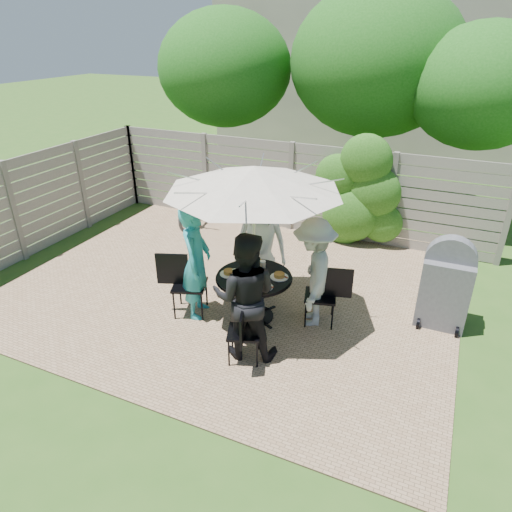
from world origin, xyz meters
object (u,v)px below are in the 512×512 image
at_px(umbrella, 254,179).
at_px(chair_right, 321,306).
at_px(person_left, 196,263).
at_px(glass_front, 259,281).
at_px(plate_extra, 264,286).
at_px(bbq_grill, 445,286).
at_px(chair_left, 189,296).
at_px(coffee_cup, 263,265).
at_px(plate_left, 229,273).
at_px(plate_right, 279,276).
at_px(bicycle, 201,201).
at_px(person_back, 261,243).
at_px(chair_back, 262,271).
at_px(person_front, 245,297).
at_px(plate_front, 250,287).
at_px(glass_back, 249,263).
at_px(patio_table, 254,289).
at_px(plate_back, 257,263).
at_px(glass_left, 235,274).
at_px(chair_front, 244,343).
at_px(person_right, 313,273).
at_px(syrup_jug, 250,269).

bearing_deg(umbrella, chair_right, 16.78).
xyz_separation_m(person_left, glass_front, (0.97, 0.02, -0.08)).
relative_size(plate_extra, bbq_grill, 0.18).
relative_size(umbrella, chair_left, 3.00).
relative_size(umbrella, coffee_cup, 24.53).
xyz_separation_m(chair_left, plate_left, (0.58, 0.18, 0.43)).
bearing_deg(plate_extra, plate_left, 167.76).
bearing_deg(glass_front, plate_right, 62.31).
distance_m(umbrella, coffee_cup, 1.38).
bearing_deg(bbq_grill, plate_right, -158.98).
distance_m(coffee_cup, bicycle, 3.77).
relative_size(umbrella, person_back, 1.78).
bearing_deg(chair_back, bicycle, -149.27).
height_order(chair_left, plate_right, chair_left).
height_order(person_left, chair_right, person_left).
distance_m(plate_left, bicycle, 3.79).
height_order(umbrella, chair_right, umbrella).
relative_size(person_front, glass_front, 12.31).
height_order(plate_front, bbq_grill, bbq_grill).
distance_m(glass_back, coffee_cup, 0.21).
relative_size(patio_table, coffee_cup, 11.14).
bearing_deg(plate_left, glass_front, -12.37).
relative_size(chair_left, plate_right, 3.77).
distance_m(umbrella, bbq_grill, 3.08).
xyz_separation_m(chair_back, bicycle, (-2.31, 2.02, 0.23)).
height_order(person_back, plate_extra, person_back).
relative_size(umbrella, glass_back, 21.03).
height_order(person_back, plate_back, person_back).
height_order(plate_extra, coffee_cup, coffee_cup).
distance_m(glass_left, bicycle, 3.93).
height_order(chair_left, glass_front, chair_left).
bearing_deg(glass_front, chair_front, -81.59).
bearing_deg(chair_right, person_right, 1.79).
bearing_deg(plate_back, bicycle, 133.72).
distance_m(person_right, coffee_cup, 0.76).
bearing_deg(coffee_cup, umbrella, -97.63).
distance_m(patio_table, plate_front, 0.43).
height_order(person_back, chair_right, person_back).
bearing_deg(glass_left, glass_front, -6.19).
bearing_deg(bbq_grill, plate_back, -167.37).
height_order(plate_left, glass_front, glass_front).
xyz_separation_m(patio_table, bicycle, (-2.59, 2.94, -0.00)).
xyz_separation_m(glass_left, syrup_jug, (0.15, 0.21, 0.01)).
bearing_deg(glass_left, person_right, 22.31).
xyz_separation_m(chair_back, chair_left, (-0.65, -1.20, 0.04)).
bearing_deg(umbrella, syrup_jug, 157.01).
xyz_separation_m(patio_table, umbrella, (-0.00, 0.00, 1.63)).
bearing_deg(chair_back, bbq_grill, 72.94).
bearing_deg(person_right, chair_back, -139.27).
bearing_deg(chair_left, person_back, 37.23).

